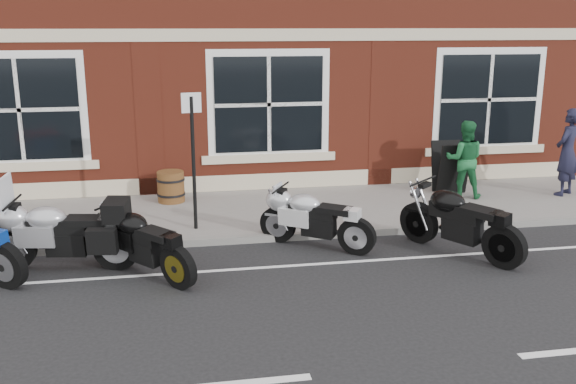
% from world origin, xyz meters
% --- Properties ---
extents(ground, '(80.00, 80.00, 0.00)m').
position_xyz_m(ground, '(0.00, 0.00, 0.00)').
color(ground, black).
rests_on(ground, ground).
extents(sidewalk, '(30.00, 3.00, 0.12)m').
position_xyz_m(sidewalk, '(0.00, 3.00, 0.06)').
color(sidewalk, slate).
rests_on(sidewalk, ground).
extents(kerb, '(30.00, 0.16, 0.12)m').
position_xyz_m(kerb, '(0.00, 1.42, 0.06)').
color(kerb, slate).
rests_on(kerb, ground).
extents(moto_touring_silver, '(2.23, 0.63, 1.48)m').
position_xyz_m(moto_touring_silver, '(-2.27, 0.71, 0.60)').
color(moto_touring_silver, black).
rests_on(moto_touring_silver, ground).
extents(moto_sport_black, '(1.45, 1.70, 0.95)m').
position_xyz_m(moto_sport_black, '(-1.00, 0.23, 0.54)').
color(moto_sport_black, black).
rests_on(moto_sport_black, ground).
extents(moto_sport_silver, '(1.73, 1.32, 0.92)m').
position_xyz_m(moto_sport_silver, '(1.72, 0.97, 0.53)').
color(moto_sport_silver, black).
rests_on(moto_sport_silver, ground).
extents(moto_naked_black, '(1.31, 2.06, 1.04)m').
position_xyz_m(moto_naked_black, '(3.94, 0.27, 0.60)').
color(moto_naked_black, black).
rests_on(moto_naked_black, ground).
extents(pedestrian_left, '(0.80, 0.74, 1.83)m').
position_xyz_m(pedestrian_left, '(7.55, 2.95, 1.03)').
color(pedestrian_left, black).
rests_on(pedestrian_left, sidewalk).
extents(pedestrian_right, '(0.94, 0.84, 1.60)m').
position_xyz_m(pedestrian_right, '(5.36, 3.16, 0.92)').
color(pedestrian_right, '#1A5C30').
rests_on(pedestrian_right, sidewalk).
extents(a_board_sign, '(0.67, 0.46, 1.09)m').
position_xyz_m(a_board_sign, '(5.24, 3.55, 0.67)').
color(a_board_sign, black).
rests_on(a_board_sign, sidewalk).
extents(barrel_planter, '(0.56, 0.56, 0.63)m').
position_xyz_m(barrel_planter, '(-0.61, 3.86, 0.43)').
color(barrel_planter, '#522C15').
rests_on(barrel_planter, sidewalk).
extents(parking_sign, '(0.34, 0.08, 2.38)m').
position_xyz_m(parking_sign, '(-0.20, 1.98, 1.50)').
color(parking_sign, black).
rests_on(parking_sign, sidewalk).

